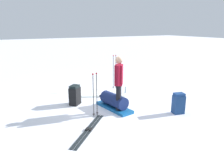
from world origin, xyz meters
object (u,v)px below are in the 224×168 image
backpack_bright (178,103)px  thermos_bottle (126,90)px  ski_pair_far (89,130)px  backpack_large_dark (75,95)px  skier_standing (119,81)px  ski_poles_planted_near (115,70)px  ski_pair_near (101,96)px  gear_sled (114,102)px  ski_poles_planted_far (95,92)px

backpack_bright → thermos_bottle: 2.47m
ski_pair_far → backpack_large_dark: 1.97m
skier_standing → ski_poles_planted_near: size_ratio=1.21×
skier_standing → ski_pair_near: 1.80m
ski_pair_near → ski_pair_far: 2.64m
backpack_large_dark → gear_sled: (-0.95, 0.96, -0.10)m
backpack_large_dark → thermos_bottle: backpack_large_dark is taller
skier_standing → ski_poles_planted_near: bearing=-116.6°
ski_pair_far → backpack_bright: (-2.78, 0.27, 0.30)m
backpack_bright → ski_poles_planted_far: bearing=-24.7°
skier_standing → ski_poles_planted_far: size_ratio=1.33×
skier_standing → thermos_bottle: skier_standing is taller
backpack_large_dark → ski_poles_planted_near: size_ratio=0.47×
backpack_bright → ski_pair_near: bearing=-61.7°
ski_poles_planted_near → gear_sled: ski_poles_planted_near is taller
gear_sled → backpack_bright: bearing=140.8°
backpack_large_dark → ski_poles_planted_near: bearing=-153.1°
gear_sled → thermos_bottle: 1.71m
skier_standing → backpack_large_dark: size_ratio=2.58×
backpack_large_dark → thermos_bottle: bearing=-173.3°
ski_pair_near → ski_pair_far: (1.43, 2.22, -0.00)m
backpack_bright → ski_poles_planted_near: ski_poles_planted_near is taller
ski_poles_planted_far → ski_pair_far: bearing=55.2°
skier_standing → backpack_bright: skier_standing is taller
ski_poles_planted_far → skier_standing: bearing=175.3°
thermos_bottle → backpack_large_dark: bearing=6.7°
backpack_large_dark → thermos_bottle: size_ratio=2.54×
backpack_large_dark → ski_poles_planted_near: ski_poles_planted_near is taller
backpack_bright → ski_poles_planted_far: ski_poles_planted_far is taller
ski_pair_near → ski_poles_planted_near: (-0.99, -0.77, 0.76)m
backpack_large_dark → backpack_bright: bearing=138.3°
skier_standing → ski_poles_planted_far: skier_standing is taller
backpack_large_dark → backpack_bright: 3.29m
ski_poles_planted_far → gear_sled: (-0.73, -0.20, -0.49)m
ski_pair_near → ski_pair_far: size_ratio=1.14×
ski_pair_near → thermos_bottle: 1.03m
ski_pair_far → ski_poles_planted_near: 3.93m
ski_pair_near → thermos_bottle: bearing=177.5°
ski_pair_far → backpack_bright: 2.80m
ski_pair_far → ski_poles_planted_near: (-2.43, -2.99, 0.76)m
ski_poles_planted_near → gear_sled: bearing=60.2°
thermos_bottle → gear_sled: bearing=45.4°
ski_pair_near → gear_sled: 1.29m
ski_pair_far → backpack_bright: size_ratio=2.29×
ski_poles_planted_near → ski_poles_planted_far: size_ratio=1.10×
skier_standing → ski_poles_planted_near: (-1.15, -2.29, -0.18)m
backpack_bright → gear_sled: (1.51, -1.23, -0.08)m
ski_pair_near → ski_poles_planted_near: size_ratio=1.17×
gear_sled → ski_poles_planted_near: bearing=-119.8°
skier_standing → gear_sled: skier_standing is taller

